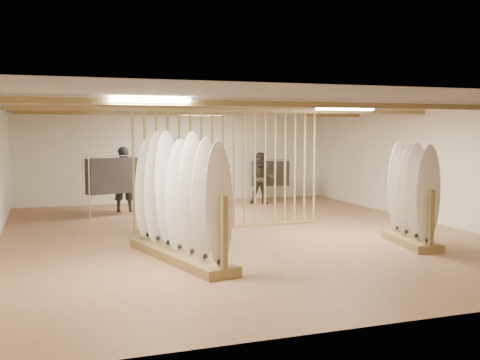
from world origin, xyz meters
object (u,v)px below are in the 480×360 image
object	(u,v)px
rack_left	(179,218)
shopper_a	(123,175)
clothing_rack_a	(113,176)
clothing_rack_b	(270,173)
shopper_b	(262,175)
rack_right	(412,212)

from	to	relation	value
rack_left	shopper_a	world-z (taller)	rack_left
clothing_rack_a	clothing_rack_b	distance (m)	5.27
rack_left	clothing_rack_b	distance (m)	8.37
shopper_a	shopper_b	size ratio (longest dim) A/B	1.15
shopper_a	shopper_b	distance (m)	4.25
rack_right	clothing_rack_a	xyz separation A→B (m)	(-5.18, 5.85, 0.41)
rack_right	clothing_rack_a	world-z (taller)	rack_right
rack_right	shopper_a	size ratio (longest dim) A/B	0.95
rack_left	shopper_b	world-z (taller)	rack_left
rack_left	clothing_rack_b	bearing A→B (deg)	42.84
rack_left	rack_right	world-z (taller)	rack_left
rack_right	clothing_rack_a	bearing A→B (deg)	141.82
clothing_rack_a	rack_right	bearing A→B (deg)	-67.35
rack_left	rack_right	bearing A→B (deg)	-16.82
rack_left	rack_right	size ratio (longest dim) A/B	1.61
clothing_rack_a	shopper_a	size ratio (longest dim) A/B	0.79
rack_left	shopper_a	xyz separation A→B (m)	(-0.15, 6.21, 0.29)
clothing_rack_a	shopper_b	world-z (taller)	shopper_b
clothing_rack_a	clothing_rack_b	size ratio (longest dim) A/B	1.20
rack_right	rack_left	bearing A→B (deg)	-172.59
shopper_a	rack_left	bearing A→B (deg)	104.96
rack_left	shopper_a	distance (m)	6.22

